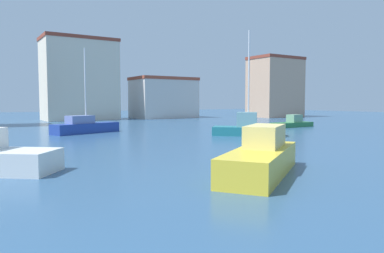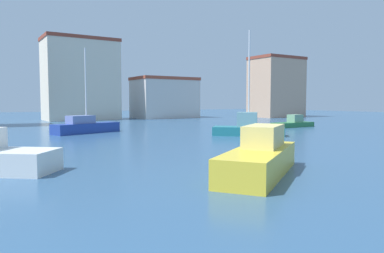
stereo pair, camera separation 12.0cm
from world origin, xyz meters
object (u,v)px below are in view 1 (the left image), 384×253
at_px(motorboat_green_distant_east, 293,123).
at_px(motorboat_yellow_outer_mooring, 262,157).
at_px(sailboat_teal_distant_north, 248,128).
at_px(sailboat_blue_far_left, 85,126).

bearing_deg(motorboat_green_distant_east, motorboat_yellow_outer_mooring, -140.42).
distance_m(motorboat_yellow_outer_mooring, motorboat_green_distant_east, 27.03).
height_order(sailboat_teal_distant_north, motorboat_green_distant_east, sailboat_teal_distant_north).
relative_size(sailboat_teal_distant_north, motorboat_yellow_outer_mooring, 1.40).
distance_m(motorboat_yellow_outer_mooring, sailboat_blue_far_left, 21.66).
bearing_deg(sailboat_teal_distant_north, motorboat_green_distant_east, 24.80).
bearing_deg(motorboat_yellow_outer_mooring, motorboat_green_distant_east, 39.58).
bearing_deg(sailboat_blue_far_left, sailboat_teal_distant_north, -41.75).
xyz_separation_m(sailboat_teal_distant_north, motorboat_green_distant_east, (10.78, 4.98, -0.20)).
xyz_separation_m(motorboat_green_distant_east, sailboat_blue_far_left, (-21.33, 4.44, 0.19)).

